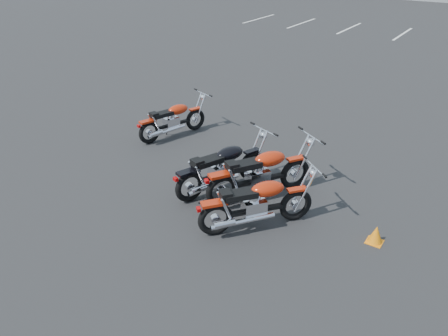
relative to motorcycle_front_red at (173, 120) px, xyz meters
The scene contains 7 objects.
ground 3.55m from the motorcycle_front_red, 42.44° to the right, with size 120.00×120.00×0.00m, color black.
motorcycle_front_red is the anchor object (origin of this frame).
motorcycle_second_black 3.05m from the motorcycle_front_red, 31.09° to the right, with size 1.26×2.26×1.12m.
motorcycle_third_red 3.68m from the motorcycle_front_red, 22.35° to the right, with size 1.69×2.26×1.18m.
motorcycle_rear_red 4.53m from the motorcycle_front_red, 31.18° to the right, with size 1.76×2.01×1.11m.
training_cone_near 6.04m from the motorcycle_front_red, 15.25° to the right, with size 0.27×0.27×0.33m.
parking_line_stripes 17.63m from the motorcycle_front_red, 89.70° to the left, with size 15.12×4.00×0.01m.
Camera 1 is at (4.43, -5.74, 4.70)m, focal length 35.00 mm.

